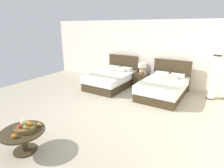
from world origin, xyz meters
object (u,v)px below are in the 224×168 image
Objects in this scene: vase at (145,73)px; bed_near_window at (112,79)px; loose_orange at (14,136)px; table_lamp at (142,67)px; floor_lamp_corner at (214,78)px; loose_apple at (39,124)px; nightstand at (141,80)px; coffee_table at (23,136)px; fruit_bowl at (25,127)px; bed_near_corner at (163,88)px.

bed_near_window is at bearing -155.10° from vase.
bed_near_window is 4.65m from loose_orange.
table_lamp is at bearing 161.18° from vase.
vase is 2.38m from floor_lamp_corner.
floor_lamp_corner is (2.95, 5.18, 0.25)m from loose_orange.
vase is 1.92× the size of loose_apple.
nightstand reaches higher than loose_orange.
table_lamp is at bearing 84.48° from coffee_table.
table_lamp reaches higher than nightstand.
vase is 0.37× the size of fruit_bowl.
bed_near_corner is 3.61× the size of nightstand.
nightstand is at bearing -90.00° from table_lamp.
nightstand is 5.23m from loose_orange.
coffee_table is 10.61× the size of loose_orange.
bed_near_corner reaches higher than fruit_bowl.
loose_apple is at bearing -96.36° from vase.
nightstand is 5.01m from coffee_table.
table_lamp reaches higher than coffee_table.
loose_orange is (-0.40, -5.21, 0.22)m from nightstand.
table_lamp is 0.51× the size of coffee_table.
loose_orange is at bearing -94.36° from nightstand.
loose_orange is 0.05× the size of floor_lamp_corner.
floor_lamp_corner is at bearing 60.32° from loose_orange.
nightstand is 7.78× the size of loose_apple.
loose_apple is (0.11, 0.23, -0.03)m from fruit_bowl.
coffee_table is (0.56, -4.38, 0.02)m from bed_near_window.
coffee_table is at bearing -95.54° from nightstand.
nightstand is at bearing 150.24° from bed_near_corner.
nightstand reaches higher than coffee_table.
loose_orange reaches higher than loose_apple.
nightstand is 7.49× the size of loose_orange.
loose_apple is 0.96× the size of loose_orange.
bed_near_corner is at bearing -158.76° from floor_lamp_corner.
bed_near_corner is at bearing -32.62° from vase.
bed_near_corner is 1.33m from table_lamp.
fruit_bowl is 5.01× the size of loose_orange.
nightstand is (-1.07, 0.61, -0.04)m from bed_near_corner.
nightstand is 0.54m from table_lamp.
bed_near_corner is 4.95× the size of table_lamp.
coffee_table is at bearing -109.50° from bed_near_corner.
loose_orange is at bearing -96.32° from vase.
coffee_table is 2.12× the size of fruit_bowl.
vase reaches higher than loose_apple.
vase is at bearing 147.38° from bed_near_corner.
bed_near_window is 2.60× the size of coffee_table.
floor_lamp_corner reaches higher than vase.
loose_orange is 5.97m from floor_lamp_corner.
fruit_bowl is 5.20× the size of loose_apple.
bed_near_corner is 27.02× the size of loose_orange.
coffee_table is 0.19m from fruit_bowl.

